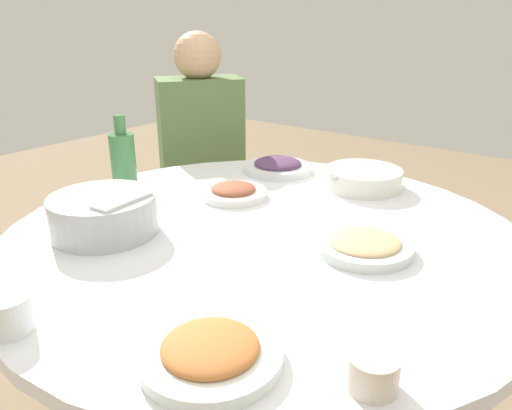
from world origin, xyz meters
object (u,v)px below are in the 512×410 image
object	(u,v)px
rice_bowl	(104,214)
tea_cup_near	(373,372)
dish_noodles	(364,245)
dish_stirfry	(233,192)
dish_tofu_braise	(210,352)
dish_eggplant	(278,166)
tea_cup_far	(9,314)
diner_left	(201,141)
soup_bowl	(363,179)
stool_for_diner_left	(206,254)
round_dining_table	(264,268)
green_bottle	(123,158)

from	to	relation	value
rice_bowl	tea_cup_near	size ratio (longest dim) A/B	3.39
rice_bowl	dish_noodles	distance (m)	0.64
dish_noodles	dish_stirfry	bearing A→B (deg)	168.21
dish_tofu_braise	dish_eggplant	distance (m)	1.03
tea_cup_far	diner_left	distance (m)	1.34
dish_tofu_braise	tea_cup_far	bearing A→B (deg)	-155.47
soup_bowl	tea_cup_far	distance (m)	1.08
tea_cup_near	tea_cup_far	bearing A→B (deg)	-155.81
dish_eggplant	tea_cup_far	xyz separation A→B (m)	(0.17, -1.05, 0.01)
rice_bowl	tea_cup_near	xyz separation A→B (m)	(0.78, -0.11, -0.02)
soup_bowl	tea_cup_far	bearing A→B (deg)	-97.73
soup_bowl	stool_for_diner_left	world-z (taller)	soup_bowl
round_dining_table	rice_bowl	world-z (taller)	rice_bowl
dish_tofu_braise	dish_stirfry	world-z (taller)	dish_tofu_braise
tea_cup_near	diner_left	distance (m)	1.52
soup_bowl	green_bottle	world-z (taller)	green_bottle
round_dining_table	tea_cup_near	size ratio (longest dim) A/B	16.87
round_dining_table	green_bottle	distance (m)	0.60
tea_cup_far	diner_left	bearing A→B (deg)	119.03
dish_noodles	diner_left	bearing A→B (deg)	152.97
round_dining_table	green_bottle	size ratio (longest dim) A/B	5.78
round_dining_table	dish_stirfry	xyz separation A→B (m)	(-0.23, 0.15, 0.12)
rice_bowl	dish_stirfry	bearing A→B (deg)	77.30
dish_stirfry	diner_left	size ratio (longest dim) A/B	0.26
round_dining_table	dish_noodles	distance (m)	0.28
soup_bowl	rice_bowl	bearing A→B (deg)	-116.88
round_dining_table	diner_left	size ratio (longest dim) A/B	1.74
dish_stirfry	dish_eggplant	xyz separation A→B (m)	(-0.04, 0.29, 0.00)
soup_bowl	dish_tofu_braise	xyz separation A→B (m)	(0.19, -0.92, -0.01)
dish_stirfry	stool_for_diner_left	size ratio (longest dim) A/B	0.46
dish_stirfry	tea_cup_near	xyz separation A→B (m)	(0.69, -0.51, 0.01)
dish_stirfry	dish_eggplant	world-z (taller)	dish_eggplant
rice_bowl	stool_for_diner_left	bearing A→B (deg)	118.13
rice_bowl	dish_tofu_braise	xyz separation A→B (m)	(0.55, -0.21, -0.03)
soup_bowl	dish_noodles	xyz separation A→B (m)	(0.21, -0.42, -0.01)
round_dining_table	rice_bowl	distance (m)	0.43
tea_cup_near	tea_cup_far	world-z (taller)	tea_cup_far
dish_stirfry	dish_noodles	bearing A→B (deg)	-11.79
round_dining_table	dish_stirfry	distance (m)	0.30
tea_cup_near	diner_left	xyz separation A→B (m)	(-1.21, 0.92, -0.01)
dish_noodles	stool_for_diner_left	xyz separation A→B (m)	(-1.00, 0.51, -0.54)
round_dining_table	dish_tofu_braise	bearing A→B (deg)	-63.08
tea_cup_far	stool_for_diner_left	size ratio (longest dim) A/B	0.18
dish_noodles	dish_eggplant	distance (m)	0.65
dish_stirfry	tea_cup_far	bearing A→B (deg)	-80.52
green_bottle	tea_cup_far	xyz separation A→B (m)	(0.47, -0.63, -0.06)
soup_bowl	dish_stirfry	size ratio (longest dim) A/B	1.29
dish_eggplant	green_bottle	xyz separation A→B (m)	(-0.30, -0.42, 0.07)
round_dining_table	dish_eggplant	distance (m)	0.53
dish_eggplant	stool_for_diner_left	size ratio (longest dim) A/B	0.53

